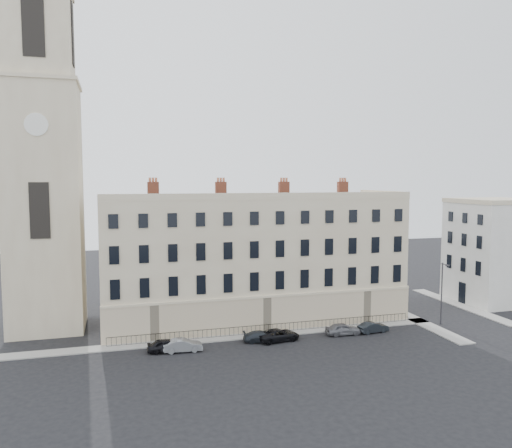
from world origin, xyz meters
The scene contains 15 objects.
ground centered at (0.00, 0.00, 0.00)m, with size 160.00×160.00×0.00m, color black.
terrace centered at (-5.97, 11.97, 7.50)m, with size 36.22×12.22×17.00m.
church_tower centered at (-30.00, 14.00, 18.66)m, with size 8.00×8.13×44.00m.
adjacent_building centered at (29.00, 11.00, 7.00)m, with size 10.00×10.00×14.00m, color silver.
pavement_terrace centered at (-10.00, 5.00, 0.06)m, with size 48.00×2.00×0.12m, color gray.
pavement_east_return centered at (13.00, 8.00, 0.06)m, with size 2.00×24.00×0.12m, color gray.
pavement_adjacent centered at (23.00, 10.00, 0.06)m, with size 2.00×20.00×0.12m, color gray.
railings centered at (-6.00, 5.40, 0.55)m, with size 35.00×0.04×0.96m.
car_a centered at (-17.62, 2.41, 0.66)m, with size 1.57×3.90×1.33m, color black.
car_b centered at (-16.06, 2.05, 0.65)m, with size 1.37×3.94×1.30m, color slate.
car_c centered at (-7.57, 2.86, 0.57)m, with size 1.59×3.92×1.14m, color #21262C.
car_d centered at (-5.72, 2.66, 0.64)m, with size 2.14×4.63×1.29m, color black.
car_e centered at (1.84, 2.65, 0.66)m, with size 1.57×3.90×1.33m, color slate.
car_f centered at (5.51, 2.54, 0.60)m, with size 1.26×3.61×1.19m, color black.
streetlamp centered at (14.89, 3.15, 4.13)m, with size 0.49×1.59×7.45m.
Camera 1 is at (-22.17, -46.95, 17.30)m, focal length 35.00 mm.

